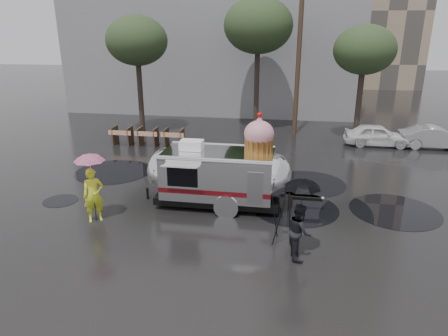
% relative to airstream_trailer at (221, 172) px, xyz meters
% --- Properties ---
extents(ground, '(120.00, 120.00, 0.00)m').
position_rel_airstream_trailer_xyz_m(ground, '(0.20, -2.77, -1.25)').
color(ground, black).
rests_on(ground, ground).
extents(puddles, '(14.94, 6.15, 0.01)m').
position_rel_airstream_trailer_xyz_m(puddles, '(0.99, 1.74, -1.24)').
color(puddles, black).
rests_on(puddles, ground).
extents(grey_building, '(22.00, 12.00, 13.00)m').
position_rel_airstream_trailer_xyz_m(grey_building, '(-3.80, 21.23, 5.25)').
color(grey_building, slate).
rests_on(grey_building, ground).
extents(utility_pole, '(1.60, 0.28, 9.00)m').
position_rel_airstream_trailer_xyz_m(utility_pole, '(2.70, 11.23, 3.37)').
color(utility_pole, '#473323').
rests_on(utility_pole, ground).
extents(tree_left, '(3.64, 3.64, 6.95)m').
position_rel_airstream_trailer_xyz_m(tree_left, '(-6.80, 10.23, 4.24)').
color(tree_left, '#382D26').
rests_on(tree_left, ground).
extents(tree_mid, '(4.20, 4.20, 8.03)m').
position_rel_airstream_trailer_xyz_m(tree_mid, '(0.20, 12.23, 5.09)').
color(tree_mid, '#382D26').
rests_on(tree_mid, ground).
extents(tree_right, '(3.36, 3.36, 6.42)m').
position_rel_airstream_trailer_xyz_m(tree_right, '(6.20, 10.23, 3.81)').
color(tree_right, '#382D26').
rests_on(tree_right, ground).
extents(barricade_row, '(4.30, 0.80, 1.00)m').
position_rel_airstream_trailer_xyz_m(barricade_row, '(-5.35, 7.20, -0.72)').
color(barricade_row, '#473323').
rests_on(barricade_row, ground).
extents(airstream_trailer, '(6.60, 2.51, 3.55)m').
position_rel_airstream_trailer_xyz_m(airstream_trailer, '(0.00, 0.00, 0.00)').
color(airstream_trailer, silver).
rests_on(airstream_trailer, ground).
extents(person_left, '(0.79, 0.73, 1.84)m').
position_rel_airstream_trailer_xyz_m(person_left, '(-3.94, -2.00, -0.33)').
color(person_left, yellow).
rests_on(person_left, ground).
extents(umbrella_pink, '(1.22, 1.22, 2.38)m').
position_rel_airstream_trailer_xyz_m(umbrella_pink, '(-3.94, -2.00, 0.72)').
color(umbrella_pink, pink).
rests_on(umbrella_pink, ground).
extents(person_right, '(0.55, 0.83, 1.62)m').
position_rel_airstream_trailer_xyz_m(person_right, '(2.78, -3.22, -0.44)').
color(person_right, black).
rests_on(person_right, ground).
extents(umbrella_black, '(1.21, 1.21, 2.38)m').
position_rel_airstream_trailer_xyz_m(umbrella_black, '(2.78, -3.22, 0.72)').
color(umbrella_black, black).
rests_on(umbrella_black, ground).
extents(tripod, '(0.65, 0.64, 1.61)m').
position_rel_airstream_trailer_xyz_m(tripod, '(2.25, -2.44, -0.28)').
color(tripod, black).
rests_on(tripod, ground).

